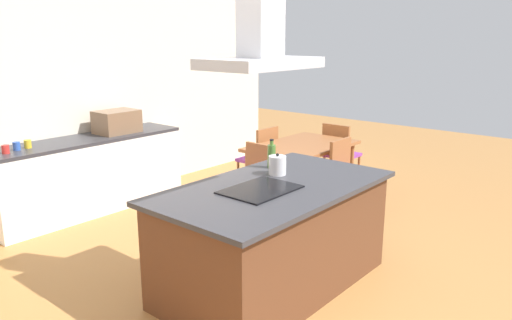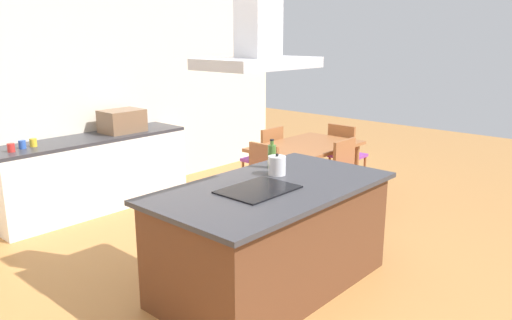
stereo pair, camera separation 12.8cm
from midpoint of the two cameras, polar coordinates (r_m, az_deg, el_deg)
The scene contains 17 objects.
ground at distance 5.40m, azimuth -11.45°, elevation -8.94°, with size 16.00×16.00×0.00m, color #AD753D.
wall_back at distance 6.50m, azimuth -21.76°, elevation 6.61°, with size 7.20×0.10×2.70m, color beige.
kitchen_island at distance 4.23m, azimuth 1.16°, elevation -8.71°, with size 2.06×1.15×0.90m.
cooktop at distance 3.94m, azimuth -0.44°, elevation -3.40°, with size 0.60×0.44×0.01m, color black.
tea_kettle at distance 4.36m, azimuth 1.64°, elevation -0.61°, with size 0.21×0.15×0.19m.
olive_oil_bottle at distance 4.57m, azimuth 0.99°, elevation 0.50°, with size 0.08×0.08×0.27m.
back_counter at distance 6.36m, azimuth -19.15°, elevation -1.59°, with size 2.37×0.62×0.90m.
countertop_microwave at distance 6.47m, azimuth -16.21°, elevation 4.24°, with size 0.50×0.38×0.28m, color brown.
coffee_mug_red at distance 5.77m, azimuth -27.35°, elevation 1.09°, with size 0.08×0.08×0.09m, color red.
coffee_mug_blue at distance 5.89m, azimuth -26.31°, elevation 1.44°, with size 0.08×0.08×0.09m, color #2D56B2.
coffee_mug_yellow at distance 5.95m, azimuth -25.26°, elevation 1.67°, with size 0.08×0.08×0.09m, color gold.
dining_table at distance 6.31m, azimuth 4.68°, elevation 1.06°, with size 1.40×0.90×0.75m.
chair_facing_back_wall at distance 6.74m, azimuth 0.07°, elevation 0.59°, with size 0.42×0.42×0.89m.
chair_facing_island at distance 5.99m, azimuth 9.82°, elevation -1.37°, with size 0.42×0.42×0.89m.
chair_at_right_end at distance 7.09m, azimuth 8.99°, elevation 1.09°, with size 0.42×0.42×0.89m.
chair_at_left_end at distance 5.65m, azimuth -0.79°, elevation -2.12°, with size 0.42×0.42×0.89m.
range_hood at distance 3.76m, azimuth -0.48°, elevation 14.26°, with size 0.90×0.55×0.78m.
Camera 1 is at (-3.06, -2.41, 2.10)m, focal length 34.91 mm.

